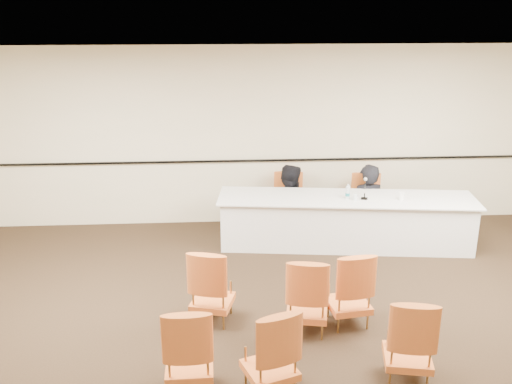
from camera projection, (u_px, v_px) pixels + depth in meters
floor at (292, 354)px, 6.20m from camera, size 10.00×10.00×0.00m
ceiling at (298, 76)px, 5.25m from camera, size 10.00×10.00×0.00m
wall_back at (264, 137)px, 9.51m from camera, size 10.00×0.04×3.00m
wall_rail at (264, 160)px, 9.60m from camera, size 9.80×0.04×0.03m
panel_table at (345, 221)px, 8.86m from camera, size 4.02×1.37×0.79m
panelist_main at (366, 214)px, 9.42m from camera, size 0.67×0.50×1.69m
panelist_main_chair at (366, 204)px, 9.36m from camera, size 0.56×0.56×0.95m
panelist_second at (288, 212)px, 9.48m from camera, size 0.93×0.80×1.64m
panelist_second_chair at (288, 203)px, 9.43m from camera, size 0.56×0.56×0.95m
papers at (376, 198)px, 8.70m from camera, size 0.33×0.27×0.00m
microphone at (365, 190)px, 8.61m from camera, size 0.16×0.24×0.30m
water_bottle at (348, 191)px, 8.66m from camera, size 0.07×0.07×0.23m
drinking_glass at (355, 197)px, 8.60m from camera, size 0.08×0.08×0.10m
coffee_cup at (401, 196)px, 8.61m from camera, size 0.11×0.11×0.13m
aud_chair_front_left at (212, 285)px, 6.72m from camera, size 0.61×0.61×0.95m
aud_chair_front_mid at (307, 294)px, 6.51m from camera, size 0.58×0.58×0.95m
aud_chair_front_right at (349, 287)px, 6.66m from camera, size 0.57×0.57×0.95m
aud_chair_back_left at (189, 347)px, 5.51m from camera, size 0.51×0.51×0.95m
aud_chair_back_mid at (270, 350)px, 5.47m from camera, size 0.64×0.64×0.95m
aud_chair_back_right at (409, 338)px, 5.66m from camera, size 0.58×0.58×0.95m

